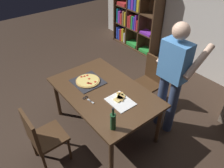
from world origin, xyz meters
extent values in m
plane|color=#38281E|center=(0.00, 0.00, 0.00)|extent=(12.00, 12.00, 0.00)
cube|color=silver|center=(0.00, 2.60, 1.40)|extent=(6.40, 0.10, 2.80)
cube|color=#4C331E|center=(0.00, 0.00, 0.73)|extent=(1.60, 1.02, 0.04)
cylinder|color=#4C331E|center=(-0.72, -0.43, 0.35)|extent=(0.06, 0.06, 0.71)
cylinder|color=#4C331E|center=(0.72, -0.43, 0.35)|extent=(0.06, 0.06, 0.71)
cylinder|color=#4C331E|center=(-0.72, 0.43, 0.35)|extent=(0.06, 0.06, 0.71)
cylinder|color=#4C331E|center=(0.72, 0.43, 0.35)|extent=(0.06, 0.06, 0.71)
cube|color=#472D19|center=(0.00, -0.91, 0.43)|extent=(0.42, 0.42, 0.04)
cube|color=#472D19|center=(0.00, -1.10, 0.68)|extent=(0.42, 0.04, 0.45)
cylinder|color=#472D19|center=(0.18, -0.73, 0.21)|extent=(0.04, 0.04, 0.41)
cylinder|color=#472D19|center=(-0.18, -0.73, 0.21)|extent=(0.04, 0.04, 0.41)
cylinder|color=#472D19|center=(0.18, -1.09, 0.21)|extent=(0.04, 0.04, 0.41)
cylinder|color=#472D19|center=(-0.18, -1.09, 0.21)|extent=(0.04, 0.04, 0.41)
cube|color=#472D19|center=(0.00, 0.91, 0.43)|extent=(0.42, 0.42, 0.04)
cube|color=#472D19|center=(0.00, 1.10, 0.68)|extent=(0.42, 0.04, 0.45)
cylinder|color=#472D19|center=(-0.18, 0.73, 0.21)|extent=(0.04, 0.04, 0.41)
cylinder|color=#472D19|center=(0.18, 0.73, 0.21)|extent=(0.04, 0.04, 0.41)
cylinder|color=#472D19|center=(-0.18, 1.09, 0.21)|extent=(0.04, 0.04, 0.41)
cylinder|color=#472D19|center=(0.18, 1.09, 0.21)|extent=(0.04, 0.04, 0.41)
cube|color=#513823|center=(-2.48, 2.35, 0.97)|extent=(0.03, 0.35, 1.95)
cube|color=#513823|center=(-1.11, 2.35, 0.97)|extent=(0.03, 0.35, 1.95)
cube|color=#513823|center=(-1.79, 2.35, 0.01)|extent=(1.40, 0.35, 0.03)
cube|color=#513823|center=(-1.79, 2.51, 0.97)|extent=(1.40, 0.03, 1.95)
cube|color=#513823|center=(-1.79, 2.35, 0.50)|extent=(1.34, 0.29, 0.03)
cube|color=#513823|center=(-1.79, 2.35, 0.97)|extent=(1.34, 0.29, 0.03)
cube|color=#513823|center=(-2.02, 2.35, 0.97)|extent=(0.03, 0.29, 1.89)
cube|color=#513823|center=(-1.57, 2.35, 0.97)|extent=(0.03, 0.29, 1.89)
cube|color=blue|center=(-2.40, 2.33, 0.21)|extent=(0.05, 0.22, 0.33)
cube|color=blue|center=(-2.32, 2.33, 0.19)|extent=(0.05, 0.22, 0.30)
cube|color=red|center=(-2.24, 2.33, 0.21)|extent=(0.05, 0.22, 0.32)
cube|color=yellow|center=(-2.16, 2.33, 0.22)|extent=(0.05, 0.22, 0.36)
cube|color=silver|center=(-2.09, 2.33, 0.18)|extent=(0.05, 0.22, 0.26)
cube|color=green|center=(-1.79, 2.33, 0.09)|extent=(0.35, 0.25, 0.08)
cube|color=green|center=(-1.35, 2.33, 0.08)|extent=(0.29, 0.25, 0.06)
cube|color=teal|center=(-2.40, 2.33, 0.70)|extent=(0.05, 0.22, 0.36)
cube|color=purple|center=(-2.32, 2.33, 0.68)|extent=(0.07, 0.22, 0.32)
cube|color=red|center=(-2.24, 2.33, 0.65)|extent=(0.06, 0.22, 0.27)
cube|color=olive|center=(-2.16, 2.33, 0.70)|extent=(0.05, 0.22, 0.36)
cube|color=yellow|center=(-2.09, 2.33, 0.69)|extent=(0.05, 0.22, 0.34)
cube|color=red|center=(-1.95, 2.33, 0.66)|extent=(0.06, 0.22, 0.29)
cube|color=red|center=(-1.89, 2.33, 0.68)|extent=(0.04, 0.22, 0.32)
cube|color=green|center=(-1.83, 2.33, 0.67)|extent=(0.04, 0.22, 0.31)
cube|color=blue|center=(-1.76, 2.33, 0.67)|extent=(0.04, 0.22, 0.31)
cube|color=purple|center=(-1.70, 2.33, 0.70)|extent=(0.04, 0.22, 0.37)
cube|color=red|center=(-1.63, 2.33, 0.65)|extent=(0.05, 0.22, 0.27)
cube|color=purple|center=(-1.35, 2.33, 0.54)|extent=(0.33, 0.25, 0.05)
cube|color=red|center=(-2.24, 2.33, 1.03)|extent=(0.30, 0.25, 0.08)
cube|color=blue|center=(-1.94, 2.33, 1.15)|extent=(0.09, 0.22, 0.32)
cube|color=purple|center=(-1.84, 2.33, 1.12)|extent=(0.07, 0.22, 0.26)
cube|color=blue|center=(-1.75, 2.33, 1.16)|extent=(0.07, 0.22, 0.35)
cube|color=yellow|center=(-1.65, 2.33, 1.12)|extent=(0.07, 0.22, 0.27)
cylinder|color=#38476B|center=(0.66, 0.76, 0.47)|extent=(0.14, 0.14, 0.95)
cylinder|color=#38476B|center=(0.46, 0.76, 0.47)|extent=(0.14, 0.14, 0.95)
cube|color=#4C8CD1|center=(0.56, 0.76, 1.23)|extent=(0.38, 0.22, 0.55)
sphere|color=#E0B293|center=(0.56, 0.76, 1.64)|extent=(0.22, 0.22, 0.22)
cylinder|color=#E0B293|center=(0.79, 0.94, 1.25)|extent=(0.09, 0.50, 0.39)
cylinder|color=#E0B293|center=(0.33, 0.94, 1.25)|extent=(0.09, 0.50, 0.39)
cube|color=#2D2D33|center=(-0.32, -0.06, 0.76)|extent=(0.42, 0.42, 0.01)
cylinder|color=tan|center=(-0.32, -0.06, 0.77)|extent=(0.36, 0.36, 0.02)
cylinder|color=#EACC6B|center=(-0.32, -0.06, 0.78)|extent=(0.32, 0.32, 0.01)
cylinder|color=#B22819|center=(-0.21, 0.00, 0.79)|extent=(0.04, 0.04, 0.00)
cylinder|color=#B22819|center=(-0.33, -0.03, 0.79)|extent=(0.04, 0.04, 0.00)
cylinder|color=#B22819|center=(-0.45, -0.09, 0.79)|extent=(0.04, 0.04, 0.00)
cylinder|color=#B22819|center=(-0.22, -0.07, 0.79)|extent=(0.04, 0.04, 0.00)
cylinder|color=#B22819|center=(-0.24, -0.09, 0.79)|extent=(0.04, 0.04, 0.00)
cylinder|color=#B22819|center=(-0.44, -0.05, 0.79)|extent=(0.04, 0.04, 0.00)
cylinder|color=#B22819|center=(-0.43, 0.00, 0.79)|extent=(0.04, 0.04, 0.00)
cylinder|color=#B22819|center=(-0.25, -0.10, 0.79)|extent=(0.04, 0.04, 0.00)
cube|color=white|center=(0.33, 0.03, 0.76)|extent=(0.36, 0.28, 0.01)
cube|color=#EACC6B|center=(0.28, 0.08, 0.77)|extent=(0.15, 0.17, 0.02)
cube|color=tan|center=(0.32, 0.03, 0.77)|extent=(0.09, 0.07, 0.02)
cube|color=#EACC6B|center=(0.29, 0.05, 0.77)|extent=(0.11, 0.15, 0.02)
cube|color=tan|center=(0.28, 0.11, 0.77)|extent=(0.09, 0.04, 0.02)
cube|color=#EACC6B|center=(0.25, 0.09, 0.77)|extent=(0.17, 0.15, 0.02)
cube|color=tan|center=(0.20, 0.13, 0.77)|extent=(0.07, 0.09, 0.02)
cylinder|color=#194723|center=(0.63, -0.34, 0.86)|extent=(0.07, 0.07, 0.22)
cylinder|color=#194723|center=(0.63, -0.34, 1.01)|extent=(0.03, 0.03, 0.08)
cylinder|color=black|center=(0.63, -0.34, 1.06)|extent=(0.03, 0.03, 0.02)
cube|color=silver|center=(0.08, -0.28, 0.76)|extent=(0.12, 0.04, 0.01)
cube|color=silver|center=(0.08, -0.28, 0.76)|extent=(0.12, 0.02, 0.01)
torus|color=black|center=(-0.03, -0.27, 0.76)|extent=(0.05, 0.05, 0.01)
torus|color=black|center=(-0.03, -0.31, 0.76)|extent=(0.05, 0.05, 0.01)
camera|label=1|loc=(1.96, -1.41, 2.68)|focal=34.56mm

